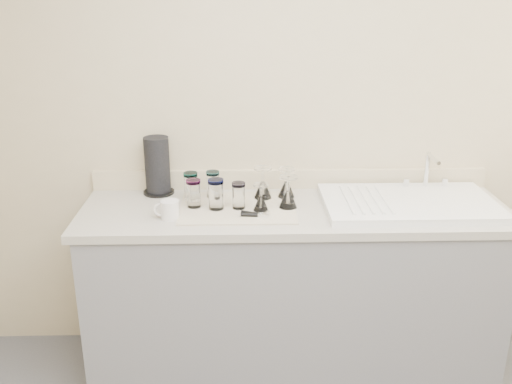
{
  "coord_description": "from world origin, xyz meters",
  "views": [
    {
      "loc": [
        -0.26,
        -1.35,
        1.91
      ],
      "look_at": [
        -0.19,
        1.15,
        1.0
      ],
      "focal_mm": 40.0,
      "sensor_mm": 36.0,
      "label": 1
    }
  ],
  "objects_px": {
    "tumbler_cyan": "(213,184)",
    "goblet_back_left": "(263,188)",
    "tumbler_magenta": "(194,193)",
    "can_opener": "(255,214)",
    "tumbler_blue": "(216,194)",
    "tumbler_lavender": "(239,195)",
    "goblet_back_right": "(286,187)",
    "goblet_front_left": "(261,202)",
    "white_mug": "(169,210)",
    "paper_towel_roll": "(157,166)",
    "tumbler_teal": "(191,186)",
    "sink_unit": "(409,203)",
    "goblet_front_right": "(288,197)"
  },
  "relations": [
    {
      "from": "tumbler_cyan",
      "to": "can_opener",
      "type": "height_order",
      "value": "tumbler_cyan"
    },
    {
      "from": "tumbler_blue",
      "to": "paper_towel_roll",
      "type": "xyz_separation_m",
      "value": [
        -0.31,
        0.25,
        0.06
      ]
    },
    {
      "from": "white_mug",
      "to": "goblet_front_left",
      "type": "bearing_deg",
      "value": 9.79
    },
    {
      "from": "goblet_back_right",
      "to": "goblet_front_left",
      "type": "xyz_separation_m",
      "value": [
        -0.13,
        -0.18,
        -0.01
      ]
    },
    {
      "from": "goblet_back_right",
      "to": "goblet_front_left",
      "type": "distance_m",
      "value": 0.22
    },
    {
      "from": "can_opener",
      "to": "white_mug",
      "type": "distance_m",
      "value": 0.39
    },
    {
      "from": "goblet_back_right",
      "to": "can_opener",
      "type": "distance_m",
      "value": 0.31
    },
    {
      "from": "paper_towel_roll",
      "to": "tumbler_blue",
      "type": "bearing_deg",
      "value": -39.0
    },
    {
      "from": "goblet_front_left",
      "to": "can_opener",
      "type": "relative_size",
      "value": 0.95
    },
    {
      "from": "tumbler_blue",
      "to": "goblet_front_left",
      "type": "height_order",
      "value": "tumbler_blue"
    },
    {
      "from": "sink_unit",
      "to": "white_mug",
      "type": "bearing_deg",
      "value": -173.84
    },
    {
      "from": "tumbler_teal",
      "to": "goblet_front_right",
      "type": "bearing_deg",
      "value": -14.41
    },
    {
      "from": "goblet_front_right",
      "to": "tumbler_cyan",
      "type": "bearing_deg",
      "value": 156.9
    },
    {
      "from": "tumbler_cyan",
      "to": "goblet_back_left",
      "type": "distance_m",
      "value": 0.25
    },
    {
      "from": "tumbler_lavender",
      "to": "goblet_front_right",
      "type": "bearing_deg",
      "value": 1.39
    },
    {
      "from": "tumbler_cyan",
      "to": "goblet_front_right",
      "type": "height_order",
      "value": "goblet_front_right"
    },
    {
      "from": "tumbler_teal",
      "to": "paper_towel_roll",
      "type": "distance_m",
      "value": 0.22
    },
    {
      "from": "tumbler_cyan",
      "to": "goblet_back_left",
      "type": "xyz_separation_m",
      "value": [
        0.25,
        -0.02,
        -0.01
      ]
    },
    {
      "from": "sink_unit",
      "to": "paper_towel_roll",
      "type": "xyz_separation_m",
      "value": [
        -1.24,
        0.22,
        0.13
      ]
    },
    {
      "from": "can_opener",
      "to": "tumbler_cyan",
      "type": "bearing_deg",
      "value": 127.57
    },
    {
      "from": "tumbler_teal",
      "to": "tumbler_lavender",
      "type": "relative_size",
      "value": 1.08
    },
    {
      "from": "tumbler_teal",
      "to": "tumbler_cyan",
      "type": "distance_m",
      "value": 0.11
    },
    {
      "from": "goblet_front_left",
      "to": "white_mug",
      "type": "bearing_deg",
      "value": -170.21
    },
    {
      "from": "tumbler_blue",
      "to": "goblet_front_right",
      "type": "relative_size",
      "value": 0.95
    },
    {
      "from": "tumbler_teal",
      "to": "goblet_front_right",
      "type": "height_order",
      "value": "goblet_front_right"
    },
    {
      "from": "tumbler_cyan",
      "to": "tumbler_magenta",
      "type": "relative_size",
      "value": 0.97
    },
    {
      "from": "goblet_back_left",
      "to": "goblet_front_right",
      "type": "height_order",
      "value": "goblet_back_left"
    },
    {
      "from": "sink_unit",
      "to": "white_mug",
      "type": "relative_size",
      "value": 6.88
    },
    {
      "from": "sink_unit",
      "to": "white_mug",
      "type": "xyz_separation_m",
      "value": [
        -1.14,
        -0.12,
        0.02
      ]
    },
    {
      "from": "tumbler_teal",
      "to": "can_opener",
      "type": "relative_size",
      "value": 1.02
    },
    {
      "from": "tumbler_magenta",
      "to": "tumbler_blue",
      "type": "height_order",
      "value": "tumbler_blue"
    },
    {
      "from": "tumbler_lavender",
      "to": "paper_towel_roll",
      "type": "height_order",
      "value": "paper_towel_roll"
    },
    {
      "from": "sink_unit",
      "to": "tumbler_teal",
      "type": "xyz_separation_m",
      "value": [
        -1.06,
        0.11,
        0.06
      ]
    },
    {
      "from": "goblet_front_right",
      "to": "can_opener",
      "type": "distance_m",
      "value": 0.2
    },
    {
      "from": "tumbler_magenta",
      "to": "white_mug",
      "type": "height_order",
      "value": "tumbler_magenta"
    },
    {
      "from": "tumbler_magenta",
      "to": "can_opener",
      "type": "height_order",
      "value": "tumbler_magenta"
    },
    {
      "from": "tumbler_teal",
      "to": "tumbler_blue",
      "type": "xyz_separation_m",
      "value": [
        0.13,
        -0.13,
        0.0
      ]
    },
    {
      "from": "tumbler_teal",
      "to": "goblet_front_right",
      "type": "distance_m",
      "value": 0.49
    },
    {
      "from": "goblet_front_left",
      "to": "goblet_front_right",
      "type": "relative_size",
      "value": 0.82
    },
    {
      "from": "paper_towel_roll",
      "to": "can_opener",
      "type": "bearing_deg",
      "value": -35.35
    },
    {
      "from": "goblet_front_right",
      "to": "sink_unit",
      "type": "bearing_deg",
      "value": 1.52
    },
    {
      "from": "tumbler_blue",
      "to": "tumbler_lavender",
      "type": "xyz_separation_m",
      "value": [
        0.11,
        0.01,
        -0.01
      ]
    },
    {
      "from": "tumbler_magenta",
      "to": "can_opener",
      "type": "bearing_deg",
      "value": -23.81
    },
    {
      "from": "white_mug",
      "to": "tumbler_blue",
      "type": "bearing_deg",
      "value": 24.54
    },
    {
      "from": "tumbler_blue",
      "to": "can_opener",
      "type": "xyz_separation_m",
      "value": [
        0.18,
        -0.1,
        -0.07
      ]
    },
    {
      "from": "tumbler_cyan",
      "to": "tumbler_lavender",
      "type": "distance_m",
      "value": 0.21
    },
    {
      "from": "tumbler_teal",
      "to": "tumbler_lavender",
      "type": "distance_m",
      "value": 0.27
    },
    {
      "from": "tumbler_lavender",
      "to": "goblet_back_right",
      "type": "distance_m",
      "value": 0.28
    },
    {
      "from": "tumbler_teal",
      "to": "white_mug",
      "type": "xyz_separation_m",
      "value": [
        -0.08,
        -0.23,
        -0.03
      ]
    },
    {
      "from": "goblet_back_left",
      "to": "white_mug",
      "type": "relative_size",
      "value": 1.32
    }
  ]
}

